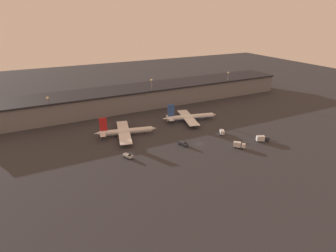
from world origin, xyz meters
TOP-DOWN VIEW (x-y plane):
  - ground at (0.00, 0.00)m, footprint 600.00×600.00m
  - terminal_building at (0.00, 82.67)m, footprint 253.88×31.11m
  - airplane_0 at (-36.00, 30.71)m, footprint 39.06×36.77m
  - airplane_1 at (12.99, 34.38)m, footprint 40.42×32.32m
  - service_vehicle_0 at (17.62, -14.08)m, footprint 6.38×6.01m
  - service_vehicle_1 at (35.81, -13.77)m, footprint 7.91×4.94m
  - service_vehicle_2 at (20.23, 5.32)m, footprint 4.51×5.82m
  - service_vehicle_3 at (-43.39, 2.90)m, footprint 4.78×6.32m
  - service_vehicle_4 at (-9.76, 2.59)m, footprint 4.11×6.94m
  - lamp_post_0 at (-76.68, 70.99)m, footprint 1.80×1.80m
  - lamp_post_1 at (-0.89, 70.99)m, footprint 1.80×1.80m
  - lamp_post_2 at (74.18, 70.99)m, footprint 1.80×1.80m

SIDE VIEW (x-z plane):
  - ground at x=0.00m, z-range 0.00..0.00m
  - service_vehicle_3 at x=-43.39m, z-range -0.08..2.64m
  - service_vehicle_4 at x=-9.76m, z-range -0.07..2.80m
  - service_vehicle_2 at x=20.23m, z-range 0.18..3.26m
  - service_vehicle_0 at x=17.62m, z-range 0.18..3.90m
  - service_vehicle_1 at x=35.81m, z-range 0.19..3.94m
  - airplane_0 at x=-36.00m, z-range -3.71..9.62m
  - airplane_1 at x=12.99m, z-range -3.77..9.83m
  - terminal_building at x=0.00m, z-range 0.04..15.97m
  - lamp_post_0 at x=-76.68m, z-range 3.11..23.17m
  - lamp_post_2 at x=74.18m, z-range 3.32..26.74m
  - lamp_post_1 at x=-0.89m, z-range 3.37..27.81m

